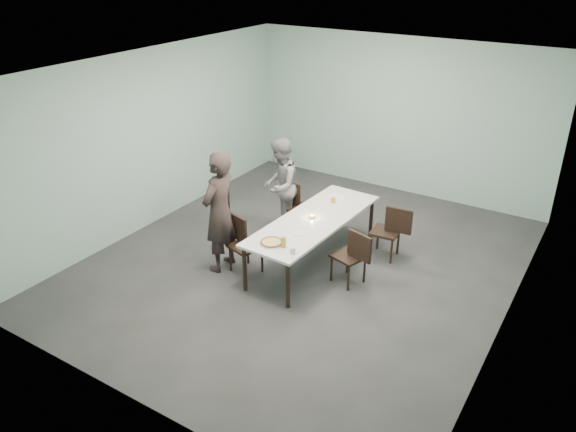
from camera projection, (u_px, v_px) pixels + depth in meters
The scene contains 16 objects.
ground at pixel (304, 262), 8.76m from camera, with size 7.00×7.00×0.00m, color #333335.
room_shell at pixel (305, 138), 7.87m from camera, with size 6.02×7.02×3.01m.
table at pixel (314, 222), 8.47m from camera, with size 1.02×2.64×0.75m.
chair_near_left at pixel (242, 240), 8.37m from camera, with size 0.65×0.52×0.87m.
chair_far_left at pixel (295, 203), 9.56m from camera, with size 0.65×0.51×0.87m.
chair_near_right at pixel (353, 254), 8.00m from camera, with size 0.65×0.52×0.87m.
chair_far_right at pixel (391, 229), 8.70m from camera, with size 0.63×0.45×0.87m.
diner_near at pixel (220, 212), 8.24m from camera, with size 0.68×0.45×1.86m, color black.
diner_far at pixel (280, 185), 9.44m from camera, with size 0.80×0.62×1.64m, color gray.
pizza at pixel (272, 242), 7.75m from camera, with size 0.34×0.34×0.04m.
side_plate at pixel (299, 233), 8.03m from camera, with size 0.18×0.18×0.01m, color white.
beer_glass at pixel (283, 242), 7.64m from camera, with size 0.08×0.08×0.15m, color #BB8B29.
water_tumbler at pixel (293, 250), 7.49m from camera, with size 0.08×0.08×0.09m, color silver.
tealight at pixel (312, 217), 8.47m from camera, with size 0.06×0.06×0.05m.
amber_tumbler at pixel (333, 200), 8.97m from camera, with size 0.07×0.07×0.08m, color #BB8B29.
menu at pixel (336, 197), 9.16m from camera, with size 0.30×0.22×0.01m, color silver.
Camera 1 is at (3.80, -6.53, 4.49)m, focal length 35.00 mm.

